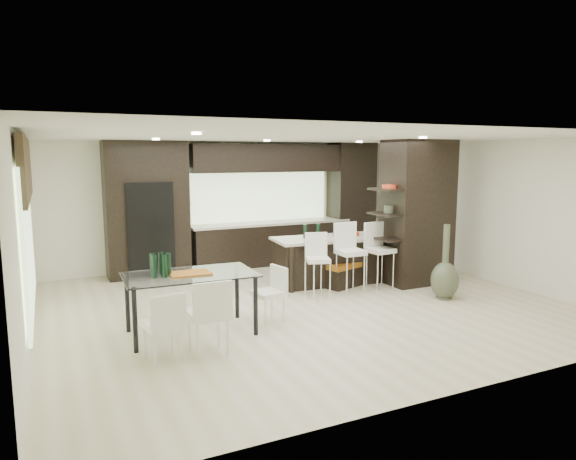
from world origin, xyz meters
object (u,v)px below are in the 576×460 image
chair_near (208,319)px  stool_mid (350,265)px  floor_vase (445,262)px  chair_far (163,329)px  stool_left (318,271)px  stool_right (380,262)px  chair_end (269,297)px  bench (349,273)px  dining_table (191,304)px  kitchen_island (328,260)px

chair_near → stool_mid: bearing=28.8°
floor_vase → chair_far: floor_vase is taller
stool_left → stool_right: (1.29, -0.02, 0.05)m
stool_right → chair_end: stool_right is taller
bench → chair_near: (-3.39, -2.18, 0.22)m
stool_mid → dining_table: stool_mid is taller
stool_left → bench: 1.05m
stool_mid → chair_far: bearing=-153.2°
dining_table → chair_end: 1.15m
bench → floor_vase: 1.84m
chair_end → stool_mid: bearing=-75.3°
stool_right → chair_near: 4.12m
stool_right → dining_table: stool_right is taller
dining_table → chair_near: 0.81m
bench → chair_near: bearing=-165.9°
bench → dining_table: bearing=-176.6°
stool_left → chair_far: 3.46m
stool_right → chair_far: (-4.30, -1.68, -0.09)m
chair_end → kitchen_island: bearing=-59.6°
stool_mid → stool_right: size_ratio=1.03×
kitchen_island → stool_mid: (-0.00, -0.77, 0.06)m
kitchen_island → bench: size_ratio=1.82×
dining_table → chair_near: (0.00, -0.81, 0.02)m
stool_right → chair_far: size_ratio=1.24×
dining_table → chair_end: bearing=1.9°
bench → chair_far: size_ratio=1.47×
stool_right → chair_end: size_ratio=1.30×
bench → chair_near: 4.04m
stool_left → chair_far: size_ratio=1.12×
stool_right → bench: size_ratio=0.84×
bench → chair_far: 4.49m
bench → chair_end: chair_end is taller
stool_left → dining_table: (-2.47, -0.92, -0.02)m
stool_right → kitchen_island: bearing=124.6°
floor_vase → bench: bearing=121.0°
floor_vase → chair_end: floor_vase is taller
bench → chair_near: chair_near is taller
stool_mid → kitchen_island: bearing=92.1°
dining_table → kitchen_island: bearing=30.1°
chair_end → chair_far: bearing=104.8°
kitchen_island → bench: bearing=-41.0°
stool_right → chair_near: bearing=-161.0°
stool_mid → chair_end: bearing=-153.3°
bench → dining_table: 3.67m
chair_far → kitchen_island: bearing=25.4°
bench → floor_vase: (0.92, -1.54, 0.42)m
stool_mid → dining_table: size_ratio=0.57×
chair_far → chair_end: (1.69, 0.78, -0.02)m
kitchen_island → stool_left: (-0.64, -0.74, 0.00)m
chair_far → chair_end: bearing=16.4°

